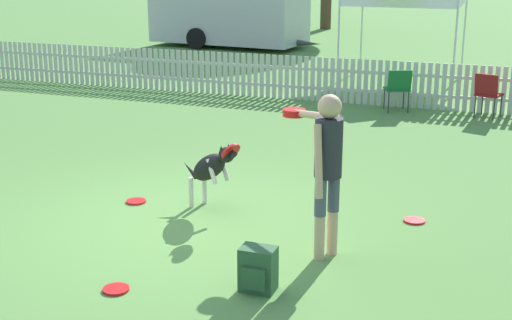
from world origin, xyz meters
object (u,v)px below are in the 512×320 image
object	(u,v)px
frisbee_midfield	(116,289)
equipment_trailer	(229,6)
frisbee_near_dog	(136,201)
folding_chair_center	(398,86)
frisbee_near_handler	(414,220)
folding_chair_blue_left	(488,91)
backpack_on_grass	(258,270)
leaping_dog	(211,167)
handler_person	(326,155)

from	to	relation	value
frisbee_midfield	equipment_trailer	world-z (taller)	equipment_trailer
frisbee_near_dog	folding_chair_center	distance (m)	6.79
frisbee_near_handler	folding_chair_blue_left	size ratio (longest dim) A/B	0.29
backpack_on_grass	frisbee_near_handler	bearing A→B (deg)	63.62
folding_chair_blue_left	backpack_on_grass	bearing A→B (deg)	96.90
folding_chair_blue_left	folding_chair_center	world-z (taller)	folding_chair_blue_left
leaping_dog	backpack_on_grass	bearing A→B (deg)	61.74
backpack_on_grass	folding_chair_center	world-z (taller)	folding_chair_center
leaping_dog	frisbee_near_handler	bearing A→B (deg)	128.61
folding_chair_blue_left	equipment_trailer	world-z (taller)	equipment_trailer
handler_person	frisbee_near_handler	world-z (taller)	handler_person
frisbee_near_dog	equipment_trailer	bearing A→B (deg)	107.56
folding_chair_center	equipment_trailer	size ratio (longest dim) A/B	0.15
backpack_on_grass	folding_chair_center	distance (m)	8.16
equipment_trailer	frisbee_near_handler	bearing A→B (deg)	-54.04
frisbee_near_handler	equipment_trailer	distance (m)	16.21
frisbee_near_handler	folding_chair_center	bearing A→B (deg)	101.10
backpack_on_grass	leaping_dog	bearing A→B (deg)	124.52
frisbee_midfield	folding_chair_center	distance (m)	8.71
leaping_dog	frisbee_near_dog	world-z (taller)	leaping_dog
backpack_on_grass	folding_chair_blue_left	world-z (taller)	folding_chair_blue_left
frisbee_near_dog	folding_chair_center	bearing A→B (deg)	70.67
frisbee_midfield	equipment_trailer	bearing A→B (deg)	108.54
equipment_trailer	handler_person	bearing A→B (deg)	-58.46
equipment_trailer	frisbee_near_dog	bearing A→B (deg)	-66.16
backpack_on_grass	equipment_trailer	xyz separation A→B (m)	(-6.87, 16.32, 1.09)
leaping_dog	frisbee_near_dog	bearing A→B (deg)	-60.40
frisbee_near_dog	frisbee_near_handler	bearing A→B (deg)	8.70
handler_person	backpack_on_grass	xyz separation A→B (m)	(-0.36, -0.99, -0.87)
frisbee_near_handler	backpack_on_grass	bearing A→B (deg)	-116.38
handler_person	frisbee_near_handler	xyz separation A→B (m)	(0.77, 1.29, -1.07)
frisbee_near_dog	leaping_dog	bearing A→B (deg)	2.37
leaping_dog	folding_chair_center	world-z (taller)	leaping_dog
frisbee_near_dog	backpack_on_grass	xyz separation A→B (m)	(2.26, -1.76, 0.20)
folding_chair_center	equipment_trailer	bearing A→B (deg)	-72.25
frisbee_near_handler	backpack_on_grass	world-z (taller)	backpack_on_grass
folding_chair_center	equipment_trailer	distance (m)	10.69
frisbee_near_dog	handler_person	bearing A→B (deg)	-16.33
leaping_dog	backpack_on_grass	xyz separation A→B (m)	(1.24, -1.80, -0.35)
folding_chair_blue_left	frisbee_near_handler	bearing A→B (deg)	103.29
folding_chair_blue_left	folding_chair_center	size ratio (longest dim) A/B	1.01
leaping_dog	backpack_on_grass	size ratio (longest dim) A/B	2.26
folding_chair_blue_left	folding_chair_center	xyz separation A→B (m)	(-1.67, -0.02, -0.01)
handler_person	backpack_on_grass	size ratio (longest dim) A/B	4.02
backpack_on_grass	frisbee_midfield	bearing A→B (deg)	-159.88
handler_person	folding_chair_blue_left	xyz separation A→B (m)	(1.28, 7.18, -0.56)
equipment_trailer	frisbee_midfield	bearing A→B (deg)	-65.18
frisbee_near_dog	equipment_trailer	world-z (taller)	equipment_trailer
frisbee_near_dog	backpack_on_grass	size ratio (longest dim) A/B	0.59
handler_person	frisbee_near_dog	world-z (taller)	handler_person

